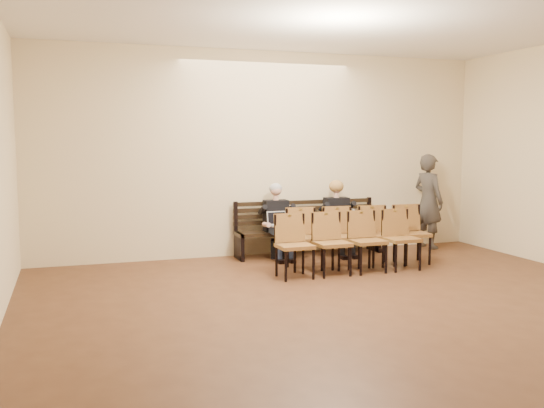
{
  "coord_description": "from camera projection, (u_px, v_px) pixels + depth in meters",
  "views": [
    {
      "loc": [
        -3.26,
        -4.98,
        1.98
      ],
      "look_at": [
        -0.21,
        4.05,
        0.98
      ],
      "focal_mm": 40.0,
      "sensor_mm": 36.0,
      "label": 1
    }
  ],
  "objects": [
    {
      "name": "ground",
      "position": [
        424.0,
        343.0,
        5.93
      ],
      "size": [
        10.0,
        10.0,
        0.0
      ],
      "primitive_type": "plane",
      "color": "#58341E",
      "rests_on": "ground"
    },
    {
      "name": "laptop",
      "position": [
        280.0,
        226.0,
        9.95
      ],
      "size": [
        0.34,
        0.27,
        0.24
      ],
      "primitive_type": "cube",
      "rotation": [
        0.0,
        0.0,
        0.01
      ],
      "color": "#B3B4B8",
      "rests_on": "bench"
    },
    {
      "name": "chair_row_front",
      "position": [
        360.0,
        236.0,
        9.53
      ],
      "size": [
        2.34,
        0.68,
        0.95
      ],
      "primitive_type": "cube",
      "rotation": [
        0.0,
        0.0,
        -0.07
      ],
      "color": "olive",
      "rests_on": "ground"
    },
    {
      "name": "seated_man",
      "position": [
        278.0,
        223.0,
        10.15
      ],
      "size": [
        0.5,
        0.69,
        1.2
      ],
      "primitive_type": null,
      "color": "black",
      "rests_on": "ground"
    },
    {
      "name": "water_bottle",
      "position": [
        353.0,
        224.0,
        10.27
      ],
      "size": [
        0.09,
        0.09,
        0.25
      ],
      "primitive_type": "cylinder",
      "rotation": [
        0.0,
        0.0,
        0.24
      ],
      "color": "silver",
      "rests_on": "bench"
    },
    {
      "name": "chair_row_back",
      "position": [
        350.0,
        243.0,
        9.01
      ],
      "size": [
        2.27,
        0.55,
        0.93
      ],
      "primitive_type": "cube",
      "rotation": [
        0.0,
        0.0,
        0.02
      ],
      "color": "olive",
      "rests_on": "ground"
    },
    {
      "name": "passerby",
      "position": [
        429.0,
        194.0,
        11.12
      ],
      "size": [
        0.65,
        0.83,
        1.99
      ],
      "primitive_type": "imported",
      "rotation": [
        0.0,
        0.0,
        1.84
      ],
      "color": "#39342E",
      "rests_on": "ground"
    },
    {
      "name": "room_walls",
      "position": [
        389.0,
        88.0,
        6.41
      ],
      "size": [
        8.02,
        10.01,
        3.51
      ],
      "color": "beige",
      "rests_on": "ground"
    },
    {
      "name": "seated_woman",
      "position": [
        339.0,
        221.0,
        10.51
      ],
      "size": [
        0.51,
        0.7,
        1.18
      ],
      "primitive_type": null,
      "color": "black",
      "rests_on": "ground"
    },
    {
      "name": "bag",
      "position": [
        283.0,
        249.0,
        10.24
      ],
      "size": [
        0.49,
        0.41,
        0.31
      ],
      "primitive_type": "cube",
      "rotation": [
        0.0,
        0.0,
        -0.35
      ],
      "color": "black",
      "rests_on": "ground"
    },
    {
      "name": "bench",
      "position": [
        309.0,
        242.0,
        10.5
      ],
      "size": [
        2.6,
        0.9,
        0.45
      ],
      "primitive_type": "cube",
      "color": "black",
      "rests_on": "ground"
    }
  ]
}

